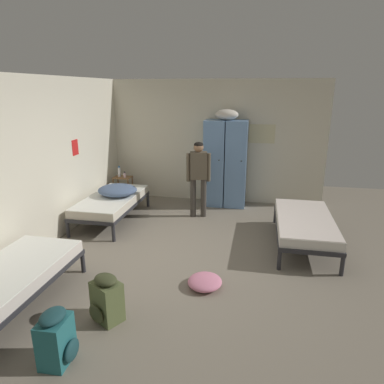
{
  "coord_description": "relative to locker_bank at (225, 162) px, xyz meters",
  "views": [
    {
      "loc": [
        1.0,
        -4.72,
        2.48
      ],
      "look_at": [
        0.0,
        0.29,
        0.95
      ],
      "focal_mm": 32.39,
      "sensor_mm": 36.0,
      "label": 1
    }
  ],
  "objects": [
    {
      "name": "bed_right",
      "position": [
        1.49,
        -1.83,
        -0.59
      ],
      "size": [
        0.9,
        1.9,
        0.49
      ],
      "color": "#28282D",
      "rests_on": "ground_plane"
    },
    {
      "name": "person_traveler",
      "position": [
        -0.44,
        -0.85,
        -0.06
      ],
      "size": [
        0.47,
        0.26,
        1.5
      ],
      "color": "#3D3833",
      "rests_on": "ground_plane"
    },
    {
      "name": "room_backdrop",
      "position": [
        -1.56,
        -1.28,
        0.37
      ],
      "size": [
        4.76,
        5.82,
        2.68
      ],
      "color": "beige",
      "rests_on": "ground_plane"
    },
    {
      "name": "bed_left_rear",
      "position": [
        -2.04,
        -1.39,
        -0.59
      ],
      "size": [
        0.9,
        1.9,
        0.49
      ],
      "color": "#28282D",
      "rests_on": "ground_plane"
    },
    {
      "name": "locker_bank",
      "position": [
        0.0,
        0.0,
        0.0
      ],
      "size": [
        0.9,
        0.55,
        2.07
      ],
      "color": "#6B93C6",
      "rests_on": "ground_plane"
    },
    {
      "name": "shelf_unit",
      "position": [
        -2.29,
        -0.2,
        -0.62
      ],
      "size": [
        0.38,
        0.3,
        0.57
      ],
      "color": "brown",
      "rests_on": "ground_plane"
    },
    {
      "name": "ground_plane",
      "position": [
        -0.27,
        -2.6,
        -0.97
      ],
      "size": [
        9.22,
        9.22,
        0.0
      ],
      "primitive_type": "plane",
      "color": "gray"
    },
    {
      "name": "clothes_pile_pink",
      "position": [
        0.11,
        -3.39,
        -0.9
      ],
      "size": [
        0.45,
        0.47,
        0.14
      ],
      "color": "pink",
      "rests_on": "ground_plane"
    },
    {
      "name": "bedding_heap",
      "position": [
        -1.95,
        -1.3,
        -0.38
      ],
      "size": [
        0.75,
        0.68,
        0.21
      ],
      "color": "slate",
      "rests_on": "bed_left_rear"
    },
    {
      "name": "backpack_teal",
      "position": [
        -1.03,
        -4.94,
        -0.71
      ],
      "size": [
        0.35,
        0.33,
        0.55
      ],
      "color": "#23666B",
      "rests_on": "ground_plane"
    },
    {
      "name": "backpack_olive",
      "position": [
        -0.84,
        -4.27,
        -0.71
      ],
      "size": [
        0.4,
        0.41,
        0.55
      ],
      "color": "#566038",
      "rests_on": "ground_plane"
    },
    {
      "name": "lotion_bottle",
      "position": [
        -2.22,
        -0.24,
        -0.34
      ],
      "size": [
        0.06,
        0.06,
        0.13
      ],
      "color": "beige",
      "rests_on": "shelf_unit"
    },
    {
      "name": "water_bottle",
      "position": [
        -2.37,
        -0.18,
        -0.29
      ],
      "size": [
        0.07,
        0.07,
        0.24
      ],
      "color": "white",
      "rests_on": "shelf_unit"
    },
    {
      "name": "bed_left_front",
      "position": [
        -2.04,
        -4.27,
        -0.59
      ],
      "size": [
        0.9,
        1.9,
        0.49
      ],
      "color": "#28282D",
      "rests_on": "ground_plane"
    }
  ]
}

